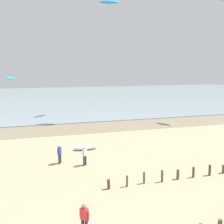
{
  "coord_description": "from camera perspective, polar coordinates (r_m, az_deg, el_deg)",
  "views": [
    {
      "loc": [
        -2.13,
        -8.49,
        8.29
      ],
      "look_at": [
        3.5,
        12.35,
        4.35
      ],
      "focal_mm": 38.76,
      "sensor_mm": 36.0,
      "label": 1
    }
  ],
  "objects": [
    {
      "name": "sea",
      "position": [
        71.44,
        -13.35,
        3.44
      ],
      "size": [
        160.0,
        70.0,
        0.1
      ],
      "primitive_type": "cube",
      "color": "#7F939E",
      "rests_on": "ground"
    },
    {
      "name": "person_right_flank",
      "position": [
        21.93,
        -12.27,
        -9.55
      ],
      "size": [
        0.38,
        0.49,
        1.71
      ],
      "color": "#383842",
      "rests_on": "ground"
    },
    {
      "name": "kite_aloft_4",
      "position": [
        45.45,
        -22.8,
        7.34
      ],
      "size": [
        1.51,
        3.41,
        0.53
      ],
      "primitive_type": "ellipsoid",
      "rotation": [
        0.0,
        0.0,
        1.43
      ],
      "color": "#19B2B7"
    },
    {
      "name": "person_nearest_camera",
      "position": [
        21.2,
        -6.47,
        -10.08
      ],
      "size": [
        0.44,
        0.42,
        1.71
      ],
      "color": "#383842",
      "rests_on": "ground"
    },
    {
      "name": "person_by_waterline",
      "position": [
        13.21,
        -6.53,
        -23.66
      ],
      "size": [
        0.43,
        0.42,
        1.71
      ],
      "color": "#232328",
      "rests_on": "ground"
    },
    {
      "name": "kite_aloft_5",
      "position": [
        39.43,
        -0.63,
        24.51
      ],
      "size": [
        3.05,
        1.65,
        0.81
      ],
      "primitive_type": "ellipsoid",
      "rotation": [
        -0.44,
        0.0,
        2.92
      ],
      "color": "#2384D1"
    },
    {
      "name": "grounded_kite",
      "position": [
        25.31,
        -6.29,
        -8.25
      ],
      "size": [
        2.51,
        0.91,
        0.5
      ],
      "primitive_type": "ellipsoid",
      "rotation": [
        0.0,
        0.0,
        6.28
      ],
      "color": "white",
      "rests_on": "ground"
    },
    {
      "name": "wet_sand_strip",
      "position": [
        33.86,
        -11.09,
        -4.02
      ],
      "size": [
        120.0,
        6.35,
        0.01
      ],
      "primitive_type": "cube",
      "color": "#84755B",
      "rests_on": "ground"
    }
  ]
}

